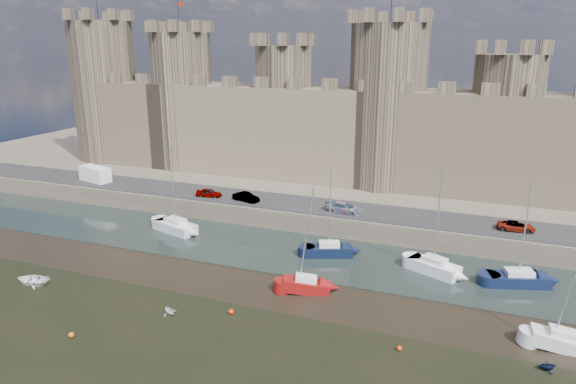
# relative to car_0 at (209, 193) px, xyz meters

# --- Properties ---
(water_channel) EXTENTS (160.00, 12.00, 0.08)m
(water_channel) POSITION_rel_car_0_xyz_m (18.85, -8.50, -3.07)
(water_channel) COLOR black
(water_channel) RESTS_ON ground
(quay) EXTENTS (160.00, 60.00, 2.50)m
(quay) POSITION_rel_car_0_xyz_m (18.85, 27.50, -1.86)
(quay) COLOR #4C443A
(quay) RESTS_ON ground
(road) EXTENTS (160.00, 7.00, 0.10)m
(road) POSITION_rel_car_0_xyz_m (18.85, 1.50, -0.56)
(road) COLOR black
(road) RESTS_ON quay
(castle) EXTENTS (108.50, 11.00, 29.00)m
(castle) POSITION_rel_car_0_xyz_m (18.21, 15.50, 8.57)
(castle) COLOR #42382B
(castle) RESTS_ON quay
(car_0) EXTENTS (3.73, 1.94, 1.21)m
(car_0) POSITION_rel_car_0_xyz_m (0.00, 0.00, 0.00)
(car_0) COLOR gray
(car_0) RESTS_ON quay
(car_1) EXTENTS (4.01, 2.20, 1.25)m
(car_1) POSITION_rel_car_0_xyz_m (5.64, -0.01, 0.02)
(car_1) COLOR gray
(car_1) RESTS_ON quay
(car_2) EXTENTS (4.82, 2.49, 1.34)m
(car_2) POSITION_rel_car_0_xyz_m (19.11, 0.16, 0.06)
(car_2) COLOR gray
(car_2) RESTS_ON quay
(car_3) EXTENTS (4.11, 1.97, 1.13)m
(car_3) POSITION_rel_car_0_xyz_m (38.90, 0.91, -0.04)
(car_3) COLOR gray
(car_3) RESTS_ON quay
(van) EXTENTS (5.68, 3.37, 2.32)m
(van) POSITION_rel_car_0_xyz_m (-20.29, 1.00, 0.55)
(van) COLOR white
(van) RESTS_ON quay
(sailboat_0) EXTENTS (6.34, 3.96, 11.08)m
(sailboat_0) POSITION_rel_car_0_xyz_m (-0.56, -7.64, -2.26)
(sailboat_0) COLOR silver
(sailboat_0) RESTS_ON ground
(sailboat_1) EXTENTS (5.44, 3.70, 10.17)m
(sailboat_1) POSITION_rel_car_0_xyz_m (19.62, -7.89, -2.30)
(sailboat_1) COLOR black
(sailboat_1) RESTS_ON ground
(sailboat_2) EXTENTS (5.63, 4.01, 11.34)m
(sailboat_2) POSITION_rel_car_0_xyz_m (31.03, -8.44, -2.23)
(sailboat_2) COLOR white
(sailboat_2) RESTS_ON ground
(sailboat_3) EXTENTS (6.14, 3.85, 10.06)m
(sailboat_3) POSITION_rel_car_0_xyz_m (39.04, -8.15, -2.33)
(sailboat_3) COLOR black
(sailboat_3) RESTS_ON ground
(sailboat_4) EXTENTS (4.82, 3.12, 10.52)m
(sailboat_4) POSITION_rel_car_0_xyz_m (20.02, -16.90, -2.34)
(sailboat_4) COLOR maroon
(sailboat_4) RESTS_ON ground
(sailboat_5) EXTENTS (4.87, 2.16, 10.27)m
(sailboat_5) POSITION_rel_car_0_xyz_m (41.80, -18.67, -2.37)
(sailboat_5) COLOR silver
(sailboat_5) RESTS_ON ground
(dinghy_3) EXTENTS (1.80, 1.72, 0.74)m
(dinghy_3) POSITION_rel_car_0_xyz_m (10.26, -25.32, -2.74)
(dinghy_3) COLOR silver
(dinghy_3) RESTS_ON ground
(dinghy_6) EXTENTS (3.67, 2.86, 0.70)m
(dinghy_6) POSITION_rel_car_0_xyz_m (-5.87, -25.05, -2.76)
(dinghy_6) COLOR silver
(dinghy_6) RESTS_ON ground
(dinghy_7) EXTENTS (1.79, 1.70, 0.74)m
(dinghy_7) POSITION_rel_car_0_xyz_m (40.47, -22.14, -2.74)
(dinghy_7) COLOR black
(dinghy_7) RESTS_ON ground
(buoy_1) EXTENTS (0.49, 0.49, 0.49)m
(buoy_1) POSITION_rel_car_0_xyz_m (15.27, -23.27, -2.86)
(buoy_1) COLOR #FF210B
(buoy_1) RESTS_ON ground
(buoy_3) EXTENTS (0.41, 0.41, 0.41)m
(buoy_3) POSITION_rel_car_0_xyz_m (29.99, -23.52, -2.90)
(buoy_3) COLOR #FB2E0B
(buoy_3) RESTS_ON ground
(buoy_4) EXTENTS (0.46, 0.46, 0.46)m
(buoy_4) POSITION_rel_car_0_xyz_m (4.89, -31.26, -2.88)
(buoy_4) COLOR #EB5D0A
(buoy_4) RESTS_ON ground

